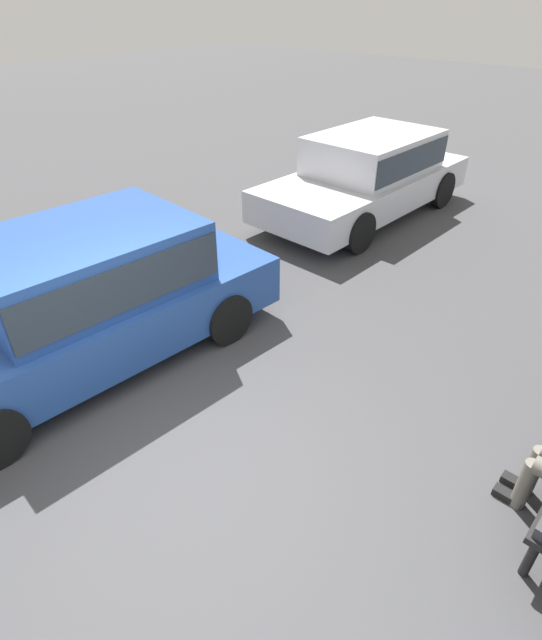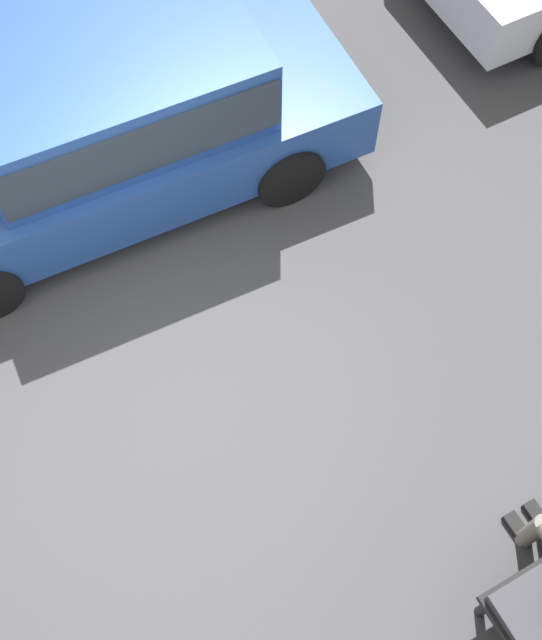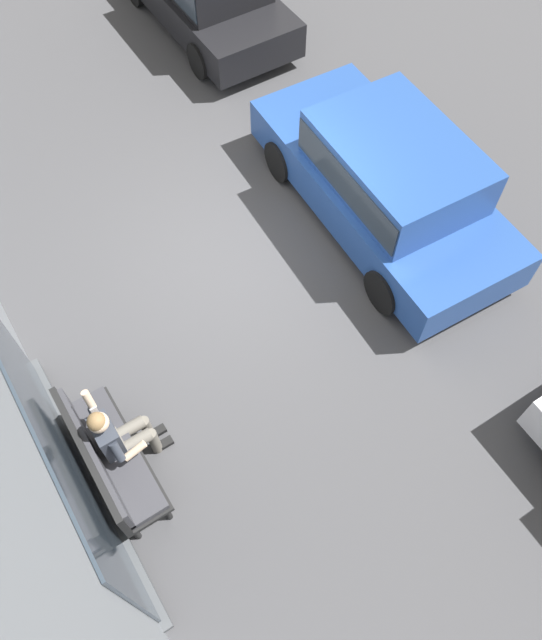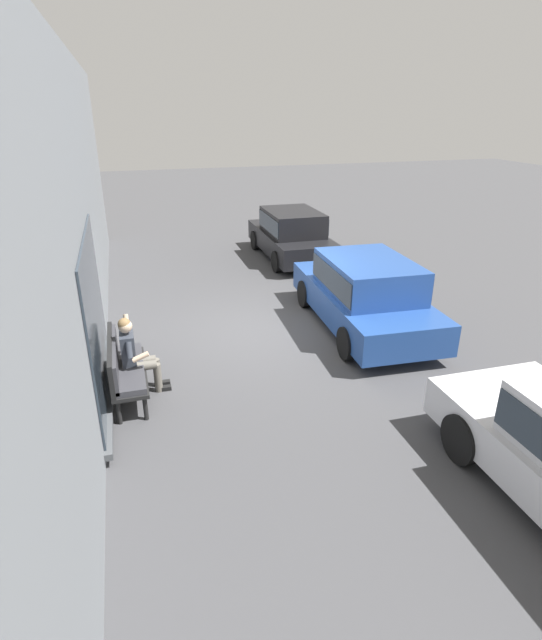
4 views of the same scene
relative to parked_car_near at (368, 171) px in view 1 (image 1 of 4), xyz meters
The scene contains 3 objects.
ground_plane 6.73m from the parked_car_near, 19.60° to the left, with size 60.00×60.00×0.00m, color #424244.
parked_car_near is the anchor object (origin of this frame).
parked_car_mid 5.87m from the parked_car_near, ahead, with size 4.51×2.12×1.54m.
Camera 1 is at (1.68, 2.60, 3.62)m, focal length 28.00 mm.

